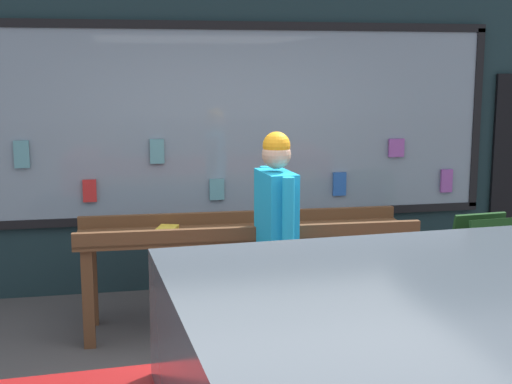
# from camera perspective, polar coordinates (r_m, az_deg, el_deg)

# --- Properties ---
(ground_plane) EXTENTS (40.00, 40.00, 0.00)m
(ground_plane) POSITION_cam_1_polar(r_m,az_deg,el_deg) (5.13, 1.68, -15.03)
(ground_plane) COLOR #474444
(shopfront_facade) EXTENTS (7.60, 0.29, 3.32)m
(shopfront_facade) POSITION_cam_1_polar(r_m,az_deg,el_deg) (7.02, -2.36, 5.75)
(shopfront_facade) COLOR #192D33
(shopfront_facade) RESTS_ON ground_plane
(display_table_main) EXTENTS (2.79, 0.75, 0.93)m
(display_table_main) POSITION_cam_1_polar(r_m,az_deg,el_deg) (5.93, -0.77, -3.82)
(display_table_main) COLOR brown
(display_table_main) RESTS_ON ground_plane
(person_browsing) EXTENTS (0.26, 0.67, 1.69)m
(person_browsing) POSITION_cam_1_polar(r_m,az_deg,el_deg) (5.43, 1.62, -2.52)
(person_browsing) COLOR #2D334C
(person_browsing) RESTS_ON ground_plane
(small_dog) EXTENTS (0.27, 0.53, 0.42)m
(small_dog) POSITION_cam_1_polar(r_m,az_deg,el_deg) (5.50, 6.82, -10.00)
(small_dog) COLOR black
(small_dog) RESTS_ON ground_plane
(sandwich_board_sign) EXTENTS (0.58, 0.68, 0.92)m
(sandwich_board_sign) POSITION_cam_1_polar(r_m,az_deg,el_deg) (6.45, 17.86, -5.82)
(sandwich_board_sign) COLOR #193F19
(sandwich_board_sign) RESTS_ON ground_plane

